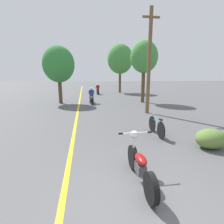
{
  "coord_description": "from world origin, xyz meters",
  "views": [
    {
      "loc": [
        -1.17,
        -2.98,
        2.59
      ],
      "look_at": [
        0.03,
        4.66,
        0.9
      ],
      "focal_mm": 28.0,
      "sensor_mm": 36.0,
      "label": 1
    }
  ],
  "objects": [
    {
      "name": "bicycle_parked",
      "position": [
        1.83,
        3.83,
        0.38
      ],
      "size": [
        0.44,
        1.67,
        0.84
      ],
      "color": "black",
      "rests_on": "ground"
    },
    {
      "name": "roadside_tree_right_far",
      "position": [
        3.78,
        21.45,
        4.58
      ],
      "size": [
        3.49,
        3.14,
        6.61
      ],
      "color": "#513A23",
      "rests_on": "ground"
    },
    {
      "name": "utility_pole",
      "position": [
        2.97,
        8.1,
        3.38
      ],
      "size": [
        1.1,
        0.24,
        6.58
      ],
      "color": "brown",
      "rests_on": "ground"
    },
    {
      "name": "roadside_tree_right_near",
      "position": [
        4.16,
        12.6,
        4.04
      ],
      "size": [
        2.47,
        2.22,
        5.51
      ],
      "color": "#513A23",
      "rests_on": "ground"
    },
    {
      "name": "lane_stripe_center",
      "position": [
        -1.7,
        12.66,
        0.0
      ],
      "size": [
        0.14,
        48.0,
        0.01
      ],
      "primitive_type": "cube",
      "color": "yellow",
      "rests_on": "ground"
    },
    {
      "name": "motorcycle_rider_lead",
      "position": [
        -0.58,
        12.68,
        0.53
      ],
      "size": [
        0.5,
        2.05,
        1.43
      ],
      "color": "black",
      "rests_on": "ground"
    },
    {
      "name": "roadside_bush",
      "position": [
        3.2,
        2.24,
        0.35
      ],
      "size": [
        1.1,
        0.88,
        0.7
      ],
      "color": "#5B7A38",
      "rests_on": "ground"
    },
    {
      "name": "ground_plane",
      "position": [
        0.0,
        0.0,
        0.0
      ],
      "size": [
        120.0,
        120.0,
        0.0
      ],
      "primitive_type": "plane",
      "color": "#515154"
    },
    {
      "name": "roadside_tree_left",
      "position": [
        -3.32,
        13.12,
        3.39
      ],
      "size": [
        2.71,
        2.44,
        4.97
      ],
      "color": "#513A23",
      "rests_on": "ground"
    },
    {
      "name": "motorcycle_foreground",
      "position": [
        0.09,
        0.72,
        0.44
      ],
      "size": [
        0.88,
        2.03,
        1.13
      ],
      "color": "black",
      "rests_on": "ground"
    },
    {
      "name": "motorcycle_rider_far",
      "position": [
        0.53,
        19.9,
        0.52
      ],
      "size": [
        0.5,
        1.98,
        1.37
      ],
      "color": "black",
      "rests_on": "ground"
    }
  ]
}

